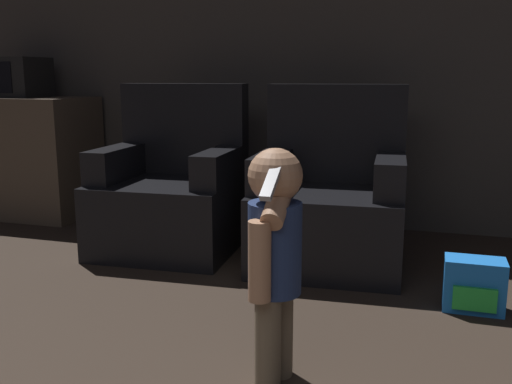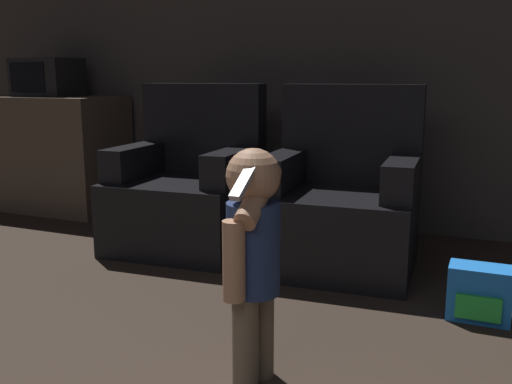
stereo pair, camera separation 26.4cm
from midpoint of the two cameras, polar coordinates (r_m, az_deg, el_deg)
wall_back at (r=4.14m, az=5.98°, el=14.54°), size 8.40×0.05×2.60m
armchair_left at (r=3.64m, az=-10.45°, el=-0.13°), size 0.87×0.83×1.03m
armchair_right at (r=3.31m, az=5.15°, el=-1.16°), size 0.87×0.83×1.03m
person_toddler at (r=1.95m, az=-2.06°, el=-5.73°), size 0.19×0.33×0.84m
toy_backpack at (r=2.82m, az=18.47°, el=-8.89°), size 0.27×0.18×0.25m
kitchen_counter at (r=4.96m, az=-24.51°, el=3.32°), size 1.26×0.62×0.92m
microwave at (r=4.88m, az=-24.60°, el=10.38°), size 0.48×0.36×0.30m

